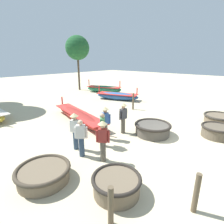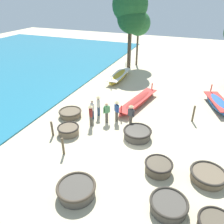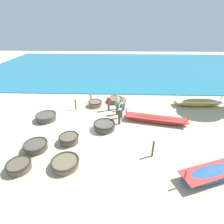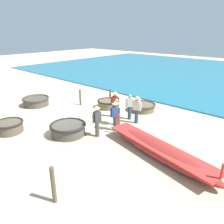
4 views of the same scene
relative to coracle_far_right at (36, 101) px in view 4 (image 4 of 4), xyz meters
The scene contains 16 objects.
ground_plane 3.94m from the coracle_far_right, 77.78° to the left, with size 80.00×80.00×0.00m, color #C6B793.
coracle_far_right is the anchor object (origin of this frame).
coracle_front_left 7.67m from the coracle_far_right, 123.74° to the left, with size 1.76×1.76×0.50m.
coracle_center 5.25m from the coracle_far_right, 126.06° to the left, with size 1.48×1.48×0.57m.
coracle_weathered 5.75m from the coracle_far_right, 76.19° to the left, with size 1.89×1.89×0.62m.
coracle_front_right 4.46m from the coracle_far_right, 42.28° to the left, with size 1.52×1.52×0.60m.
long_boat_green_hull 10.18m from the coracle_far_right, 89.49° to the left, with size 2.16×6.03×1.11m.
fisherman_crouching 6.77m from the coracle_far_right, 100.91° to the left, with size 0.40×0.40×1.57m.
fisherman_hauling 6.17m from the coracle_far_right, 110.28° to the left, with size 0.38×0.45×1.67m.
fisherman_with_hat 6.91m from the coracle_far_right, 85.86° to the left, with size 0.52×0.36×1.67m.
fisherman_standing_left 7.69m from the coracle_far_right, 107.16° to the left, with size 0.36×0.50×1.67m.
fisherman_by_coracle 7.12m from the coracle_far_right, 95.34° to the left, with size 0.42×0.39×1.67m.
fisherman_standing_right 7.12m from the coracle_far_right, 110.25° to the left, with size 0.39×0.42×1.57m.
mooring_post_inland 10.25m from the coracle_far_right, 63.20° to the left, with size 0.14×0.14×1.30m, color brown.
mooring_post_mid_beach 5.41m from the coracle_far_right, 137.23° to the left, with size 0.14×0.14×1.08m, color brown.
mooring_post_shoreline 3.22m from the coracle_far_right, 133.89° to the left, with size 0.14×0.14×1.15m, color brown.
Camera 4 is at (6.67, 10.35, 5.14)m, focal length 35.00 mm.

